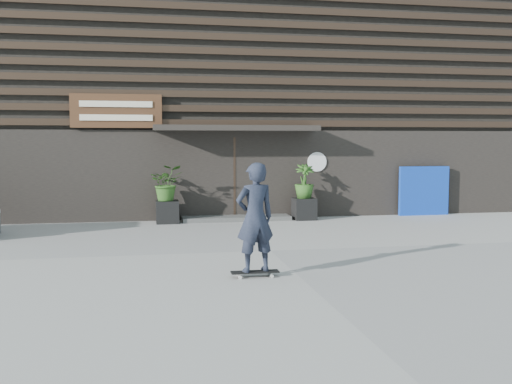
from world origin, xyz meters
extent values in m
plane|color=#A09D98|center=(0.00, 0.00, 0.00)|extent=(80.00, 80.00, 0.00)
cube|color=#454543|center=(0.00, 4.60, 0.06)|extent=(3.00, 0.80, 0.12)
cube|color=black|center=(-1.90, 4.40, 0.30)|extent=(0.60, 0.60, 0.60)
imported|color=#2D591E|center=(-1.90, 4.40, 1.08)|extent=(0.86, 0.75, 0.96)
cube|color=black|center=(1.90, 4.40, 0.30)|extent=(0.60, 0.60, 0.60)
imported|color=#2D591E|center=(1.90, 4.40, 1.08)|extent=(0.54, 0.54, 0.96)
cube|color=#0C33A8|center=(5.66, 4.70, 0.73)|extent=(1.55, 0.15, 1.45)
cube|color=black|center=(0.00, 10.00, 4.00)|extent=(18.00, 10.00, 8.00)
cube|color=black|center=(0.00, 4.94, 1.25)|extent=(18.00, 0.12, 2.50)
cube|color=#38281E|center=(0.00, 4.88, 2.70)|extent=(17.60, 0.08, 0.18)
cube|color=#38281E|center=(0.00, 4.88, 3.09)|extent=(17.60, 0.08, 0.18)
cube|color=#38281E|center=(0.00, 4.88, 3.48)|extent=(17.60, 0.08, 0.18)
cube|color=#38281E|center=(0.00, 4.88, 3.88)|extent=(17.60, 0.08, 0.18)
cube|color=#38281E|center=(0.00, 4.88, 4.27)|extent=(17.60, 0.08, 0.18)
cube|color=#38281E|center=(0.00, 4.88, 4.66)|extent=(17.60, 0.08, 0.18)
cube|color=#38281E|center=(0.00, 4.88, 5.05)|extent=(17.60, 0.08, 0.18)
cube|color=#38281E|center=(0.00, 4.88, 5.45)|extent=(17.60, 0.08, 0.18)
cube|color=#38281E|center=(0.00, 4.88, 5.84)|extent=(17.60, 0.08, 0.18)
cube|color=black|center=(0.00, 4.50, 2.55)|extent=(4.50, 1.00, 0.15)
cube|color=black|center=(0.00, 5.10, 1.15)|extent=(2.40, 0.30, 2.30)
cube|color=#38281E|center=(0.00, 4.92, 1.15)|extent=(0.06, 0.10, 2.30)
cube|color=#472B19|center=(-3.20, 4.80, 3.00)|extent=(2.40, 0.10, 0.90)
cube|color=beige|center=(-3.20, 4.73, 3.18)|extent=(1.90, 0.02, 0.16)
cube|color=beige|center=(-3.20, 4.73, 2.82)|extent=(1.90, 0.02, 0.16)
cylinder|color=white|center=(2.40, 4.86, 1.60)|extent=(0.56, 0.03, 0.56)
cube|color=black|center=(-0.71, -2.17, 0.09)|extent=(0.78, 0.20, 0.02)
cylinder|color=#B2B2AD|center=(-0.97, -2.27, 0.03)|extent=(0.06, 0.03, 0.06)
cylinder|color=#B0B0AB|center=(-0.97, -2.07, 0.03)|extent=(0.06, 0.03, 0.06)
cylinder|color=#ADADA8|center=(-0.45, -2.27, 0.03)|extent=(0.06, 0.03, 0.06)
cylinder|color=#ABABA6|center=(-0.45, -2.07, 0.03)|extent=(0.06, 0.03, 0.06)
imported|color=#191F2E|center=(-0.71, -2.17, 0.97)|extent=(0.72, 0.55, 1.76)
camera|label=1|loc=(-2.38, -11.24, 2.19)|focal=40.69mm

